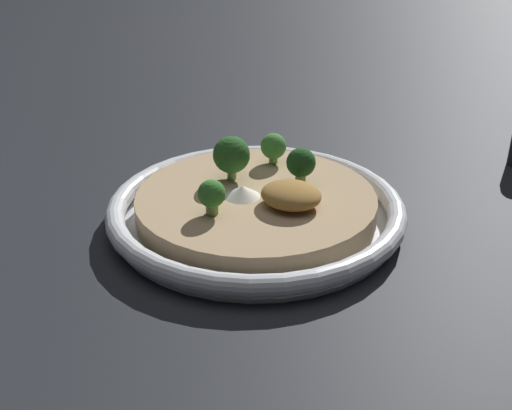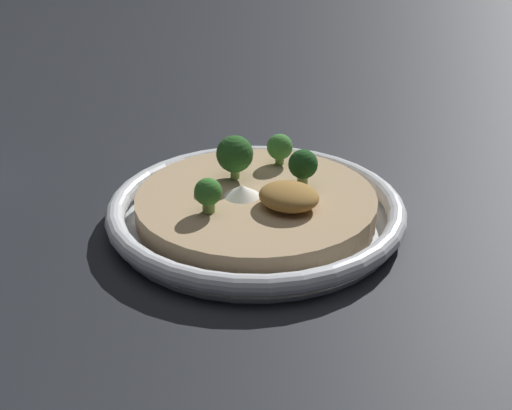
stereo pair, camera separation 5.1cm
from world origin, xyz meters
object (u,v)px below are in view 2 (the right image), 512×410
(risotto_bowl, at_px, (256,208))
(broccoli_left, at_px, (235,154))
(broccoli_back, at_px, (303,165))
(broccoli_front_left, at_px, (208,193))
(broccoli_back_left, at_px, (280,147))

(risotto_bowl, bearing_deg, broccoli_left, 160.04)
(broccoli_back, bearing_deg, broccoli_left, -155.78)
(risotto_bowl, relative_size, broccoli_back, 7.56)
(broccoli_front_left, height_order, broccoli_back, broccoli_back)
(broccoli_left, height_order, broccoli_back_left, broccoli_left)
(broccoli_front_left, relative_size, broccoli_back, 0.86)
(risotto_bowl, height_order, broccoli_back, broccoli_back)
(broccoli_left, relative_size, broccoli_back, 1.17)
(broccoli_front_left, distance_m, broccoli_back, 0.11)
(broccoli_left, bearing_deg, broccoli_front_left, -65.39)
(risotto_bowl, bearing_deg, broccoli_front_left, -98.83)
(broccoli_back, bearing_deg, broccoli_front_left, -107.54)
(broccoli_back_left, bearing_deg, broccoli_left, -101.09)
(risotto_bowl, xyz_separation_m, broccoli_front_left, (-0.01, -0.06, 0.04))
(risotto_bowl, distance_m, broccoli_left, 0.06)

